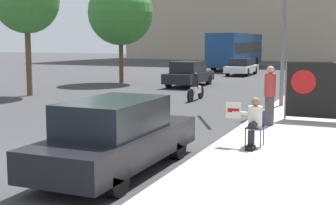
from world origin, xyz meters
name	(u,v)px	position (x,y,z in m)	size (l,w,h in m)	color
ground_plane	(91,159)	(0.00, 0.00, 0.00)	(160.00, 160.00, 0.00)	#38383A
sidewalk_curb	(334,95)	(4.47, 15.00, 0.08)	(4.22, 90.00, 0.16)	#B7B2A8
seated_protester	(254,120)	(3.37, 2.02, 0.81)	(0.92, 0.77, 1.21)	#474C56
jogger_on_sidewalk	(270,95)	(3.17, 5.15, 1.10)	(0.34, 0.34, 1.82)	#424247
protest_banner	(317,90)	(4.42, 6.48, 1.15)	(2.05, 0.06, 1.88)	slate
parked_car_curbside	(117,136)	(1.11, -0.72, 0.76)	(1.74, 4.71, 1.55)	black
car_on_road_nearest	(189,74)	(-3.96, 17.33, 0.75)	(1.77, 4.49, 1.51)	black
car_on_road_midblock	(242,67)	(-3.27, 27.60, 0.69)	(1.76, 4.58, 1.36)	white
city_bus_on_road	(236,49)	(-5.75, 35.33, 1.95)	(2.61, 11.43, 3.40)	navy
motorcycle_on_road	(196,89)	(-1.33, 11.10, 0.55)	(0.28, 2.04, 1.29)	white
street_tree_near_curb	(26,1)	(-9.69, 9.73, 4.68)	(3.24, 3.24, 6.33)	brown
street_tree_midblock	(121,13)	(-8.82, 17.77, 4.52)	(4.19, 4.19, 6.62)	brown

